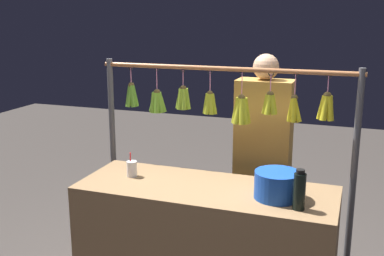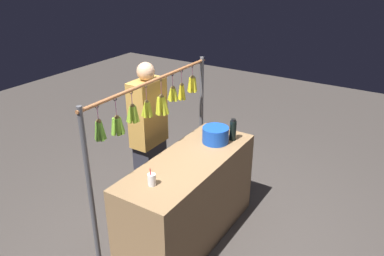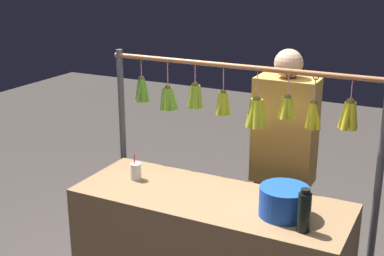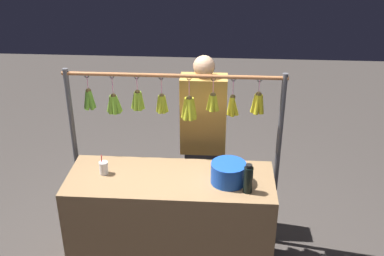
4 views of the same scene
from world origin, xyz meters
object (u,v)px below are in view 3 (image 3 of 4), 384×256
(water_bottle, at_px, (304,211))
(vendor_person, at_px, (282,176))
(blue_bucket, at_px, (284,201))
(drink_cup, at_px, (136,171))

(water_bottle, xyz_separation_m, vendor_person, (0.37, -0.82, -0.18))
(water_bottle, height_order, blue_bucket, water_bottle)
(blue_bucket, bearing_deg, vendor_person, -72.03)
(blue_bucket, height_order, vendor_person, vendor_person)
(drink_cup, bearing_deg, blue_bucket, 176.72)
(blue_bucket, relative_size, drink_cup, 1.64)
(water_bottle, height_order, drink_cup, water_bottle)
(blue_bucket, xyz_separation_m, drink_cup, (0.99, -0.06, -0.03))
(water_bottle, bearing_deg, blue_bucket, -40.84)
(blue_bucket, xyz_separation_m, vendor_person, (0.23, -0.70, -0.15))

